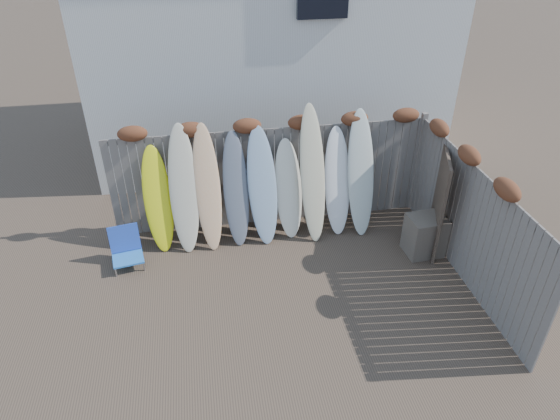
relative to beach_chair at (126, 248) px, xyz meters
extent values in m
plane|color=#493A2D|center=(2.72, -1.47, -0.32)|extent=(80.00, 80.00, 0.00)
cube|color=slate|center=(2.72, 0.93, 0.68)|extent=(6.00, 0.10, 2.00)
cube|color=slate|center=(5.72, 0.93, 0.73)|extent=(0.10, 0.10, 2.10)
ellipsoid|color=brown|center=(0.32, 0.89, 1.78)|extent=(0.52, 0.28, 0.28)
ellipsoid|color=brown|center=(1.32, 0.89, 1.78)|extent=(0.52, 0.28, 0.28)
ellipsoid|color=brown|center=(2.32, 0.89, 1.78)|extent=(0.52, 0.28, 0.28)
ellipsoid|color=brown|center=(3.32, 0.89, 1.78)|extent=(0.52, 0.28, 0.28)
ellipsoid|color=brown|center=(4.32, 0.89, 1.78)|extent=(0.52, 0.28, 0.28)
ellipsoid|color=brown|center=(5.32, 0.89, 1.78)|extent=(0.52, 0.28, 0.28)
cube|color=slate|center=(5.72, -1.27, 0.68)|extent=(0.10, 4.40, 2.00)
ellipsoid|color=brown|center=(5.68, -1.97, 1.78)|extent=(0.28, 0.56, 0.28)
ellipsoid|color=brown|center=(5.68, -0.87, 1.78)|extent=(0.28, 0.56, 0.28)
ellipsoid|color=brown|center=(5.68, 0.23, 1.78)|extent=(0.28, 0.56, 0.28)
cube|color=silver|center=(3.22, 5.03, 2.68)|extent=(8.00, 5.00, 6.00)
cube|color=blue|center=(0.02, -0.12, -0.13)|extent=(0.59, 0.54, 0.03)
cube|color=#2244AC|center=(-0.02, 0.12, 0.13)|extent=(0.54, 0.25, 0.48)
cylinder|color=silver|center=(-0.18, -0.36, -0.23)|extent=(0.03, 0.03, 0.20)
cylinder|color=#B5B6BD|center=(-0.25, 0.03, -0.23)|extent=(0.03, 0.03, 0.20)
cylinder|color=#A09FA6|center=(0.29, -0.27, -0.23)|extent=(0.03, 0.03, 0.20)
cylinder|color=#B5B7BD|center=(0.22, 0.11, -0.23)|extent=(0.03, 0.03, 0.20)
cube|color=#756857|center=(5.33, -0.59, 0.05)|extent=(0.68, 0.58, 0.75)
cube|color=#3B3024|center=(5.58, -0.38, 0.62)|extent=(0.48, 1.20, 1.89)
ellipsoid|color=#F1F214|center=(0.62, 0.51, 0.63)|extent=(0.55, 0.72, 1.92)
ellipsoid|color=beige|center=(1.09, 0.47, 0.82)|extent=(0.55, 0.82, 2.28)
ellipsoid|color=#DFB968|center=(1.52, 0.46, 0.81)|extent=(0.50, 0.82, 2.26)
ellipsoid|color=slate|center=(2.03, 0.48, 0.72)|extent=(0.46, 0.74, 2.08)
ellipsoid|color=#829EBB|center=(2.51, 0.46, 0.75)|extent=(0.61, 0.81, 2.15)
ellipsoid|color=white|center=(3.02, 0.54, 0.60)|extent=(0.56, 0.70, 1.85)
ellipsoid|color=beige|center=(3.45, 0.44, 0.92)|extent=(0.51, 0.89, 2.49)
ellipsoid|color=white|center=(3.95, 0.52, 0.68)|extent=(0.49, 0.72, 2.02)
ellipsoid|color=silver|center=(4.38, 0.47, 0.84)|extent=(0.51, 0.82, 2.33)
camera|label=1|loc=(1.49, -7.41, 5.33)|focal=32.00mm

